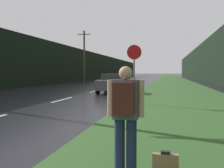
{
  "coord_description": "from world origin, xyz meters",
  "views": [
    {
      "loc": [
        5.62,
        -0.91,
        1.51
      ],
      "look_at": [
        2.44,
        15.22,
        0.81
      ],
      "focal_mm": 45.0,
      "sensor_mm": 36.0,
      "label": 1
    }
  ],
  "objects": [
    {
      "name": "utility_pole_far",
      "position": [
        -5.8,
        36.9,
        3.77
      ],
      "size": [
        1.8,
        0.24,
        7.28
      ],
      "color": "#4C3823",
      "rests_on": "ground_plane"
    },
    {
      "name": "grass_verge",
      "position": [
        6.56,
        40.0,
        0.01
      ],
      "size": [
        6.0,
        240.0,
        0.02
      ],
      "primitive_type": "cube",
      "color": "#2D5123",
      "rests_on": "ground_plane"
    },
    {
      "name": "lane_stripe_e",
      "position": [
        0.0,
        27.58,
        0.0
      ],
      "size": [
        0.12,
        3.0,
        0.01
      ],
      "primitive_type": "cube",
      "color": "silver",
      "rests_on": "ground_plane"
    },
    {
      "name": "lane_stripe_f",
      "position": [
        0.0,
        34.58,
        0.0
      ],
      "size": [
        0.12,
        3.0,
        0.01
      ],
      "primitive_type": "cube",
      "color": "silver",
      "rests_on": "ground_plane"
    },
    {
      "name": "suitcase",
      "position": [
        5.6,
        3.17,
        0.17
      ],
      "size": [
        0.38,
        0.11,
        0.37
      ],
      "rotation": [
        0.0,
        0.0,
        0.01
      ],
      "color": "olive",
      "rests_on": "ground_plane"
    },
    {
      "name": "hitchhiker_with_backpack",
      "position": [
        5.01,
        3.18,
        0.92
      ],
      "size": [
        0.56,
        0.39,
        1.6
      ],
      "rotation": [
        0.0,
        0.0,
        0.01
      ],
      "color": "#1E2847",
      "rests_on": "ground_plane"
    },
    {
      "name": "lane_stripe_d",
      "position": [
        0.0,
        20.58,
        0.0
      ],
      "size": [
        0.12,
        3.0,
        0.01
      ],
      "primitive_type": "cube",
      "color": "silver",
      "rests_on": "ground_plane"
    },
    {
      "name": "lane_stripe_c",
      "position": [
        0.0,
        13.58,
        0.0
      ],
      "size": [
        0.12,
        3.0,
        0.01
      ],
      "primitive_type": "cube",
      "color": "silver",
      "rests_on": "ground_plane"
    },
    {
      "name": "stop_sign",
      "position": [
        4.09,
        12.19,
        1.71
      ],
      "size": [
        0.69,
        0.07,
        2.78
      ],
      "color": "slate",
      "rests_on": "ground_plane"
    },
    {
      "name": "treeline_far_side",
      "position": [
        -9.56,
        50.0,
        2.68
      ],
      "size": [
        2.0,
        140.0,
        5.36
      ],
      "primitive_type": "cube",
      "color": "black",
      "rests_on": "ground_plane"
    },
    {
      "name": "treeline_near_side",
      "position": [
        12.56,
        50.0,
        3.34
      ],
      "size": [
        2.0,
        140.0,
        6.68
      ],
      "primitive_type": "cube",
      "color": "black",
      "rests_on": "ground_plane"
    },
    {
      "name": "car_passing_near",
      "position": [
        1.78,
        18.91,
        0.71
      ],
      "size": [
        1.82,
        4.03,
        1.39
      ],
      "rotation": [
        0.0,
        0.0,
        3.14
      ],
      "color": "#4C514C",
      "rests_on": "ground_plane"
    }
  ]
}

